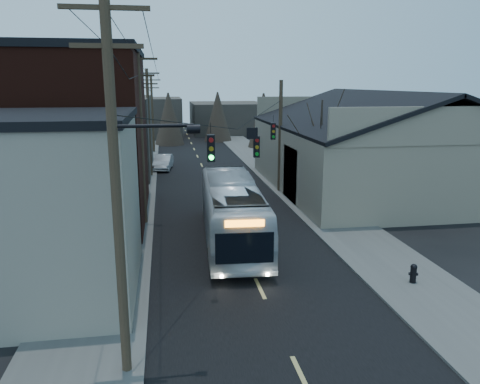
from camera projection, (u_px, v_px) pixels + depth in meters
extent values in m
cube|color=black|center=(209.00, 181.00, 40.46)|extent=(9.00, 110.00, 0.02)
cube|color=#474744|center=(132.00, 183.00, 39.44)|extent=(4.00, 110.00, 0.12)
cube|color=#474744|center=(282.00, 178.00, 41.46)|extent=(4.00, 110.00, 0.12)
cube|color=gray|center=(28.00, 210.00, 18.08)|extent=(8.00, 8.00, 7.00)
cube|color=black|center=(58.00, 139.00, 28.16)|extent=(10.00, 12.00, 10.00)
cube|color=#37322C|center=(102.00, 135.00, 43.95)|extent=(9.00, 14.00, 7.00)
cube|color=gray|center=(378.00, 158.00, 37.10)|extent=(16.00, 20.00, 5.00)
cube|color=black|center=(332.00, 110.00, 35.61)|extent=(8.16, 20.60, 2.86)
cube|color=black|center=(429.00, 109.00, 36.86)|extent=(8.16, 20.60, 2.86)
cube|color=#37322C|center=(149.00, 118.00, 72.48)|extent=(10.00, 12.00, 6.00)
cube|color=#37322C|center=(227.00, 118.00, 79.42)|extent=(12.00, 14.00, 5.00)
cone|color=black|center=(320.00, 155.00, 31.04)|extent=(0.40, 0.40, 7.20)
cylinder|color=#382B1E|center=(117.00, 199.00, 12.54)|extent=(0.28, 0.28, 10.50)
cube|color=#382B1E|center=(105.00, 7.00, 11.43)|extent=(2.20, 0.12, 0.12)
cylinder|color=#382B1E|center=(141.00, 141.00, 27.01)|extent=(0.28, 0.28, 10.00)
cube|color=#382B1E|center=(137.00, 59.00, 25.96)|extent=(2.20, 0.12, 0.12)
cylinder|color=#382B1E|center=(149.00, 124.00, 41.48)|extent=(0.28, 0.28, 9.50)
cube|color=#382B1E|center=(147.00, 73.00, 40.49)|extent=(2.20, 0.12, 0.12)
cylinder|color=#382B1E|center=(153.00, 115.00, 55.96)|extent=(0.28, 0.28, 9.00)
cube|color=#382B1E|center=(151.00, 80.00, 55.02)|extent=(2.20, 0.12, 0.12)
cylinder|color=#382B1E|center=(280.00, 137.00, 35.46)|extent=(0.28, 0.28, 8.50)
cube|color=black|center=(211.00, 148.00, 17.17)|extent=(0.28, 0.20, 1.00)
cube|color=black|center=(257.00, 147.00, 22.03)|extent=(0.28, 0.20, 1.00)
cube|color=black|center=(273.00, 131.00, 28.12)|extent=(0.28, 0.20, 1.00)
imported|color=silver|center=(232.00, 211.00, 24.79)|extent=(3.44, 12.06, 3.32)
imported|color=#A7ABAF|center=(163.00, 162.00, 45.62)|extent=(2.09, 4.54, 1.44)
cylinder|color=black|center=(413.00, 275.00, 19.57)|extent=(0.26, 0.26, 0.65)
sphere|color=black|center=(414.00, 267.00, 19.49)|extent=(0.28, 0.28, 0.28)
cylinder|color=black|center=(413.00, 274.00, 19.56)|extent=(0.40, 0.25, 0.13)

